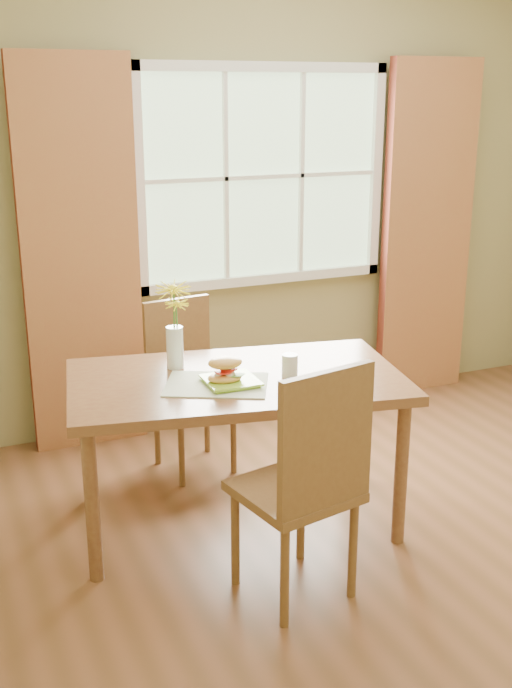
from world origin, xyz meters
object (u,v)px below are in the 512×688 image
object	(u,v)px
dining_table	(236,392)
flower_vase	(174,318)
chair_far	(187,377)
chair_near	(308,476)
water_glass	(290,367)
croissant_sandwich	(225,370)

from	to	relation	value
dining_table	flower_vase	world-z (taller)	flower_vase
dining_table	chair_far	distance (m)	0.72
chair_near	chair_far	size ratio (longest dim) A/B	1.11
dining_table	chair_near	bearing A→B (deg)	-78.02
chair_near	chair_far	bearing A→B (deg)	79.81
chair_far	water_glass	distance (m)	0.89
chair_near	flower_vase	world-z (taller)	flower_vase
croissant_sandwich	water_glass	distance (m)	0.31
dining_table	chair_far	bearing A→B (deg)	101.43
flower_vase	chair_near	bearing A→B (deg)	-75.96
chair_near	chair_far	xyz separation A→B (m)	(-0.03, 1.41, -0.06)
water_glass	flower_vase	size ratio (longest dim) A/B	0.27
water_glass	chair_near	bearing A→B (deg)	-108.72
chair_near	water_glass	world-z (taller)	chair_near
chair_far	water_glass	bearing A→B (deg)	-81.47
chair_far	croissant_sandwich	bearing A→B (deg)	-103.25
chair_near	water_glass	distance (m)	0.68
flower_vase	water_glass	bearing A→B (deg)	-37.46
chair_near	flower_vase	xyz separation A→B (m)	(-0.23, 0.94, 0.43)
dining_table	flower_vase	bearing A→B (deg)	143.94
dining_table	flower_vase	distance (m)	0.45
water_glass	flower_vase	world-z (taller)	flower_vase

